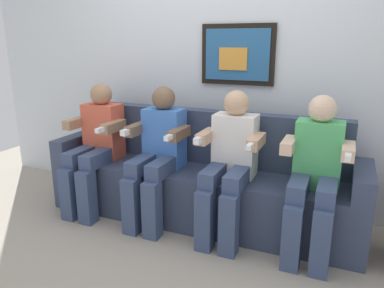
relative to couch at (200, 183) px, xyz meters
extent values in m
plane|color=#9E9384|center=(0.00, -0.33, -0.31)|extent=(6.47, 6.47, 0.00)
cube|color=silver|center=(0.00, 0.44, 0.99)|extent=(4.98, 0.05, 2.60)
cube|color=black|center=(0.17, 0.40, 1.04)|extent=(0.63, 0.03, 0.50)
cube|color=#26598C|center=(0.17, 0.38, 1.04)|extent=(0.55, 0.02, 0.42)
cube|color=orange|center=(0.14, 0.37, 1.00)|extent=(0.24, 0.02, 0.18)
cube|color=#333D56|center=(0.00, -0.04, -0.09)|extent=(2.30, 0.58, 0.45)
cube|color=#333D56|center=(0.00, 0.18, 0.36)|extent=(2.30, 0.14, 0.45)
cube|color=#333D56|center=(-1.22, -0.04, 0.00)|extent=(0.14, 0.58, 0.62)
cube|color=#333D56|center=(1.22, -0.04, 0.00)|extent=(0.14, 0.58, 0.62)
cube|color=#D8593F|center=(-0.91, -0.05, 0.38)|extent=(0.32, 0.20, 0.48)
sphere|color=#9E7556|center=(-0.91, -0.05, 0.70)|extent=(0.19, 0.19, 0.19)
cube|color=#38476B|center=(-1.00, -0.25, 0.20)|extent=(0.12, 0.40, 0.12)
cube|color=#38476B|center=(-0.82, -0.25, 0.20)|extent=(0.12, 0.40, 0.12)
cube|color=#38476B|center=(-1.00, -0.45, -0.09)|extent=(0.12, 0.12, 0.45)
cube|color=#38476B|center=(-0.82, -0.45, -0.09)|extent=(0.12, 0.12, 0.45)
cube|color=#9E7556|center=(-1.10, -0.17, 0.46)|extent=(0.08, 0.28, 0.08)
cube|color=#9E7556|center=(-0.72, -0.17, 0.46)|extent=(0.08, 0.28, 0.08)
cube|color=white|center=(-0.72, -0.33, 0.47)|extent=(0.04, 0.13, 0.04)
cube|color=#3F72CC|center=(-0.30, -0.05, 0.38)|extent=(0.32, 0.20, 0.48)
sphere|color=brown|center=(-0.30, -0.05, 0.70)|extent=(0.19, 0.19, 0.19)
cube|color=#38476B|center=(-0.39, -0.25, 0.20)|extent=(0.12, 0.40, 0.12)
cube|color=#38476B|center=(-0.21, -0.25, 0.20)|extent=(0.12, 0.40, 0.12)
cube|color=#38476B|center=(-0.39, -0.45, -0.09)|extent=(0.12, 0.12, 0.45)
cube|color=#38476B|center=(-0.21, -0.45, -0.09)|extent=(0.12, 0.12, 0.45)
cube|color=brown|center=(-0.49, -0.17, 0.46)|extent=(0.08, 0.28, 0.08)
cube|color=brown|center=(-0.11, -0.17, 0.46)|extent=(0.08, 0.28, 0.08)
cube|color=white|center=(-0.11, -0.33, 0.47)|extent=(0.04, 0.13, 0.04)
cube|color=white|center=(-0.49, -0.33, 0.47)|extent=(0.04, 0.10, 0.04)
cube|color=white|center=(0.30, -0.05, 0.38)|extent=(0.32, 0.20, 0.48)
sphere|color=tan|center=(0.30, -0.05, 0.70)|extent=(0.19, 0.19, 0.19)
cube|color=#38476B|center=(0.21, -0.25, 0.20)|extent=(0.12, 0.40, 0.12)
cube|color=#38476B|center=(0.39, -0.25, 0.20)|extent=(0.12, 0.40, 0.12)
cube|color=#38476B|center=(0.21, -0.45, -0.09)|extent=(0.12, 0.12, 0.45)
cube|color=#38476B|center=(0.39, -0.45, -0.09)|extent=(0.12, 0.12, 0.45)
cube|color=tan|center=(0.11, -0.17, 0.46)|extent=(0.08, 0.28, 0.08)
cube|color=tan|center=(0.49, -0.17, 0.46)|extent=(0.08, 0.28, 0.08)
cube|color=white|center=(0.49, -0.33, 0.47)|extent=(0.04, 0.13, 0.04)
cube|color=white|center=(0.11, -0.33, 0.47)|extent=(0.04, 0.10, 0.04)
cube|color=#4CB266|center=(0.91, -0.05, 0.38)|extent=(0.32, 0.20, 0.48)
sphere|color=beige|center=(0.91, -0.05, 0.70)|extent=(0.19, 0.19, 0.19)
cube|color=#38476B|center=(0.82, -0.25, 0.20)|extent=(0.12, 0.40, 0.12)
cube|color=#38476B|center=(1.00, -0.25, 0.20)|extent=(0.12, 0.40, 0.12)
cube|color=#38476B|center=(0.82, -0.45, -0.09)|extent=(0.12, 0.12, 0.45)
cube|color=#38476B|center=(1.00, -0.45, -0.09)|extent=(0.12, 0.12, 0.45)
cube|color=beige|center=(0.72, -0.17, 0.46)|extent=(0.08, 0.28, 0.08)
cube|color=beige|center=(1.10, -0.17, 0.46)|extent=(0.08, 0.28, 0.08)
cube|color=white|center=(1.10, -0.33, 0.47)|extent=(0.04, 0.13, 0.04)
camera|label=1|loc=(1.07, -2.69, 1.15)|focal=34.65mm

